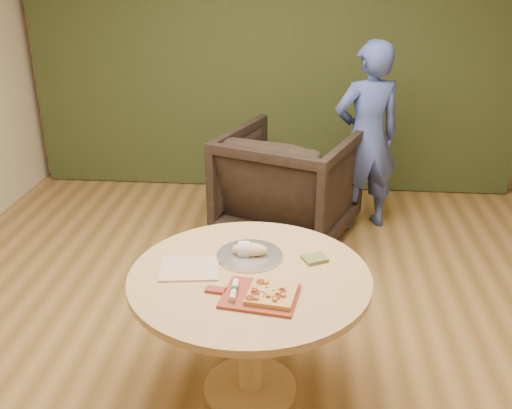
{
  "coord_description": "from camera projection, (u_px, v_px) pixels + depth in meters",
  "views": [
    {
      "loc": [
        0.34,
        -2.74,
        2.24
      ],
      "look_at": [
        0.07,
        0.25,
        0.92
      ],
      "focal_mm": 40.0,
      "sensor_mm": 36.0,
      "label": 1
    }
  ],
  "objects": [
    {
      "name": "cutlery_roll",
      "position": [
        234.0,
        290.0,
        2.71
      ],
      "size": [
        0.03,
        0.2,
        0.03
      ],
      "rotation": [
        0.0,
        0.0,
        0.0
      ],
      "color": "beige",
      "rests_on": "pizza_paddle"
    },
    {
      "name": "green_packet",
      "position": [
        315.0,
        259.0,
        3.03
      ],
      "size": [
        0.15,
        0.14,
        0.02
      ],
      "primitive_type": "cube",
      "rotation": [
        0.0,
        0.0,
        0.48
      ],
      "color": "#4C5B29",
      "rests_on": "pedestal_table"
    },
    {
      "name": "flatbread_pizza",
      "position": [
        271.0,
        294.0,
        2.68
      ],
      "size": [
        0.25,
        0.25,
        0.04
      ],
      "rotation": [
        0.0,
        0.0,
        -0.15
      ],
      "color": "tan",
      "rests_on": "pizza_paddle"
    },
    {
      "name": "bread_roll",
      "position": [
        248.0,
        249.0,
        3.05
      ],
      "size": [
        0.19,
        0.09,
        0.09
      ],
      "color": "beige",
      "rests_on": "serving_tray"
    },
    {
      "name": "pedestal_table",
      "position": [
        250.0,
        297.0,
        2.96
      ],
      "size": [
        1.24,
        1.24,
        0.75
      ],
      "rotation": [
        0.0,
        0.0,
        -0.06
      ],
      "color": "tan",
      "rests_on": "ground"
    },
    {
      "name": "serving_tray",
      "position": [
        250.0,
        255.0,
        3.06
      ],
      "size": [
        0.36,
        0.36,
        0.02
      ],
      "color": "silver",
      "rests_on": "pedestal_table"
    },
    {
      "name": "person_standing",
      "position": [
        367.0,
        138.0,
        4.84
      ],
      "size": [
        0.69,
        0.57,
        1.64
      ],
      "primitive_type": "imported",
      "rotation": [
        0.0,
        0.0,
        3.48
      ],
      "color": "#3B4D98",
      "rests_on": "ground"
    },
    {
      "name": "pizza_paddle",
      "position": [
        258.0,
        296.0,
        2.7
      ],
      "size": [
        0.46,
        0.33,
        0.01
      ],
      "rotation": [
        0.0,
        0.0,
        -0.15
      ],
      "color": "#983626",
      "rests_on": "pedestal_table"
    },
    {
      "name": "newspaper",
      "position": [
        190.0,
        268.0,
        2.94
      ],
      "size": [
        0.33,
        0.29,
        0.01
      ],
      "primitive_type": "cube",
      "rotation": [
        0.0,
        0.0,
        0.13
      ],
      "color": "white",
      "rests_on": "pedestal_table"
    },
    {
      "name": "curtain",
      "position": [
        273.0,
        50.0,
        5.51
      ],
      "size": [
        4.8,
        0.14,
        2.78
      ],
      "primitive_type": "cube",
      "color": "#293317",
      "rests_on": "ground"
    },
    {
      "name": "armchair",
      "position": [
        289.0,
        179.0,
        4.78
      ],
      "size": [
        1.28,
        1.25,
        1.04
      ],
      "primitive_type": "imported",
      "rotation": [
        0.0,
        0.0,
        2.77
      ],
      "color": "black",
      "rests_on": "ground"
    },
    {
      "name": "room_shell",
      "position": [
        237.0,
        137.0,
        2.86
      ],
      "size": [
        5.04,
        6.04,
        2.84
      ],
      "color": "olive",
      "rests_on": "ground"
    }
  ]
}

